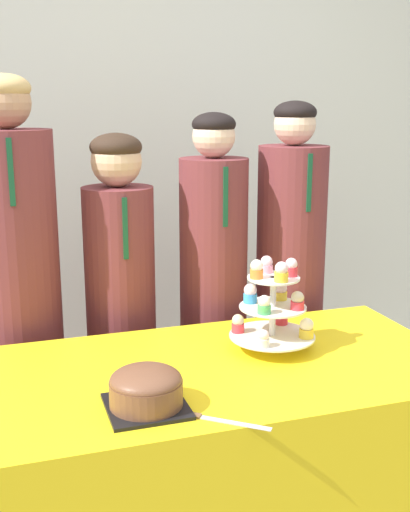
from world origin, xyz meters
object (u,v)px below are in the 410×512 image
(student_1, at_px, (122,328))
(student_3, at_px, (289,301))
(student_2, at_px, (213,313))
(cake_knife, at_px, (204,418))
(cupcake_stand, at_px, (274,305))
(student_0, at_px, (20,318))
(round_cake, at_px, (146,388))

(student_1, relative_size, student_3, 0.93)
(student_1, relative_size, student_2, 0.95)
(cake_knife, height_order, cupcake_stand, cupcake_stand)
(cupcake_stand, height_order, student_2, student_2)
(student_1, bearing_deg, cupcake_stand, -53.39)
(cupcake_stand, bearing_deg, student_0, 145.26)
(round_cake, height_order, student_2, student_2)
(cake_knife, bearing_deg, student_2, 108.08)
(cake_knife, distance_m, student_2, 0.97)
(round_cake, xyz_separation_m, student_3, (0.79, 0.81, -0.08))
(cake_knife, xyz_separation_m, student_0, (-0.41, 0.90, 0.01))
(student_3, bearing_deg, student_0, 180.00)
(student_0, bearing_deg, cupcake_stand, -34.74)
(round_cake, distance_m, student_1, 0.82)
(round_cake, relative_size, student_2, 0.14)
(cake_knife, relative_size, student_3, 0.14)
(round_cake, relative_size, student_3, 0.13)
(cupcake_stand, bearing_deg, student_3, 59.53)
(student_0, relative_size, student_2, 1.09)
(student_1, xyz_separation_m, student_2, (0.37, 0.00, 0.02))
(round_cake, xyz_separation_m, cake_knife, (0.13, -0.10, -0.05))
(cupcake_stand, relative_size, student_1, 0.21)
(student_1, bearing_deg, round_cake, -96.16)
(student_2, bearing_deg, student_0, 180.00)
(cake_knife, bearing_deg, student_3, 91.92)
(round_cake, height_order, student_0, student_0)
(cupcake_stand, xyz_separation_m, student_0, (-0.76, 0.53, -0.13))
(cake_knife, xyz_separation_m, student_3, (0.67, 0.90, -0.03))
(cake_knife, bearing_deg, student_1, 130.74)
(student_3, bearing_deg, student_1, -180.00)
(cake_knife, distance_m, student_3, 1.12)
(round_cake, distance_m, student_3, 1.13)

